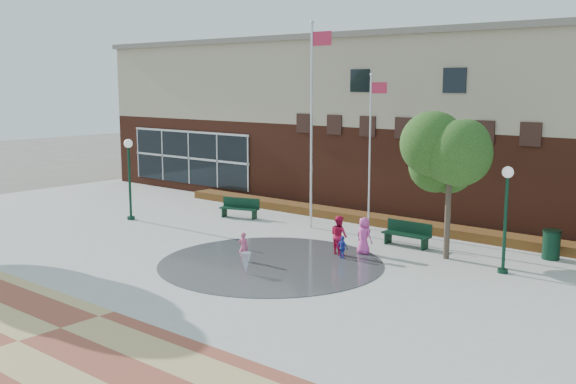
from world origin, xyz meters
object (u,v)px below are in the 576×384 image
Objects in this scene: bench_left at (239,212)px; trash_can at (551,245)px; flagpole_left at (312,115)px; child_splash at (244,247)px; flagpole_right at (371,143)px.

trash_can reaches higher than bench_left.
flagpole_left is 4.56× the size of bench_left.
bench_left is 14.81m from trash_can.
child_splash is (5.89, -5.88, 0.25)m from bench_left.
trash_can is (10.49, 1.40, -4.68)m from flagpole_left.
flagpole_right reaches higher than child_splash.
child_splash is (-0.54, -7.80, -3.41)m from flagpole_right.
child_splash reaches higher than bench_left.
trash_can is (8.25, -0.02, -3.39)m from flagpole_right.
flagpole_left reaches higher than child_splash.
flagpole_right is at bearing 179.83° from trash_can.
flagpole_left is 6.50m from bench_left.
flagpole_right is 7.64m from bench_left.
flagpole_left reaches higher than trash_can.
child_splash is at bearing -79.49° from flagpole_left.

